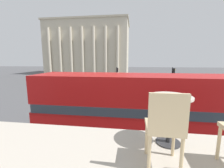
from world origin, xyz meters
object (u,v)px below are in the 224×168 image
at_px(traffic_light_mid, 172,79).
at_px(traffic_light_far, 117,75).
at_px(cafe_chair_0, 165,125).
at_px(double_decker_bus, 136,108).
at_px(car_maroon, 176,86).
at_px(plaza_building_left, 90,49).
at_px(pedestrian_blue, 127,76).
at_px(pedestrian_black, 157,87).
at_px(cafe_dining_table, 170,109).
at_px(traffic_light_near, 89,91).

distance_m(traffic_light_mid, traffic_light_far, 9.51).
distance_m(cafe_chair_0, traffic_light_mid, 17.87).
height_order(double_decker_bus, car_maroon, double_decker_bus).
relative_size(double_decker_bus, traffic_light_mid, 2.72).
bearing_deg(cafe_chair_0, double_decker_bus, 92.64).
bearing_deg(double_decker_bus, car_maroon, 61.66).
bearing_deg(plaza_building_left, cafe_chair_0, -72.83).
relative_size(double_decker_bus, pedestrian_blue, 6.59).
bearing_deg(pedestrian_blue, traffic_light_mid, -138.80).
bearing_deg(pedestrian_blue, car_maroon, -120.67).
relative_size(cafe_chair_0, traffic_light_far, 0.25).
bearing_deg(pedestrian_black, cafe_dining_table, 0.99).
bearing_deg(traffic_light_mid, traffic_light_near, -139.53).
bearing_deg(cafe_dining_table, cafe_chair_0, -108.35).
xyz_separation_m(plaza_building_left, car_maroon, (22.22, -26.85, -8.02)).
height_order(cafe_dining_table, pedestrian_black, cafe_dining_table).
xyz_separation_m(cafe_dining_table, cafe_chair_0, (-0.18, -0.55, -0.02)).
relative_size(double_decker_bus, plaza_building_left, 0.40).
bearing_deg(traffic_light_near, traffic_light_mid, 40.47).
xyz_separation_m(double_decker_bus, pedestrian_blue, (-1.60, 28.12, -1.36)).
bearing_deg(pedestrian_black, double_decker_bus, -3.73).
relative_size(plaza_building_left, pedestrian_blue, 16.66).
relative_size(cafe_dining_table, traffic_light_near, 0.21).
height_order(traffic_light_near, traffic_light_mid, traffic_light_mid).
height_order(cafe_chair_0, plaza_building_left, plaza_building_left).
distance_m(traffic_light_near, pedestrian_black, 12.31).
xyz_separation_m(cafe_chair_0, car_maroon, (6.65, 23.56, -3.43)).
xyz_separation_m(traffic_light_far, pedestrian_black, (6.06, -3.07, -1.36)).
bearing_deg(traffic_light_far, double_decker_bus, -80.52).
bearing_deg(traffic_light_mid, cafe_dining_table, -104.20).
relative_size(traffic_light_near, traffic_light_mid, 0.87).
distance_m(double_decker_bus, cafe_dining_table, 5.97).
bearing_deg(traffic_light_near, plaza_building_left, 106.04).
height_order(plaza_building_left, car_maroon, plaza_building_left).
bearing_deg(traffic_light_far, traffic_light_near, -94.23).
distance_m(cafe_chair_0, plaza_building_left, 52.96).
xyz_separation_m(plaza_building_left, traffic_light_near, (11.59, -40.32, -6.45)).
height_order(cafe_dining_table, traffic_light_near, cafe_dining_table).
bearing_deg(pedestrian_blue, pedestrian_black, -139.95).
xyz_separation_m(traffic_light_mid, pedestrian_blue, (-6.18, 17.08, -1.64)).
distance_m(double_decker_bus, cafe_chair_0, 6.48).
xyz_separation_m(plaza_building_left, pedestrian_black, (18.62, -30.28, -7.70)).
relative_size(cafe_chair_0, traffic_light_near, 0.26).
xyz_separation_m(traffic_light_near, pedestrian_black, (7.03, 10.03, -1.25)).
height_order(traffic_light_near, car_maroon, traffic_light_near).
bearing_deg(cafe_chair_0, traffic_light_far, 98.41).
bearing_deg(pedestrian_black, traffic_light_near, -25.69).
height_order(cafe_dining_table, traffic_light_mid, cafe_dining_table).
bearing_deg(cafe_dining_table, traffic_light_far, 98.02).
xyz_separation_m(double_decker_bus, traffic_light_mid, (4.58, 11.03, 0.28)).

